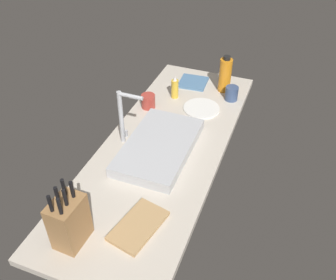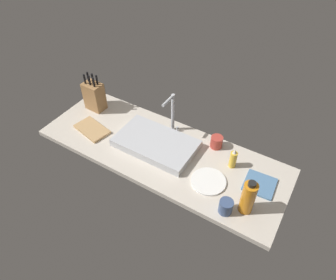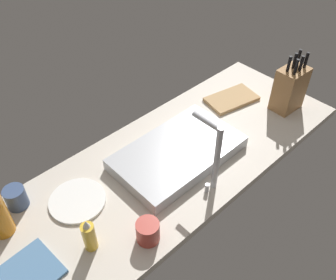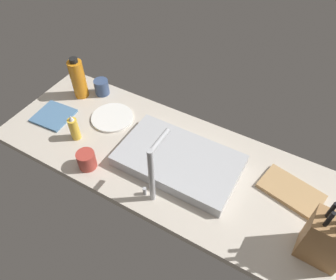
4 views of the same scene
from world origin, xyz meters
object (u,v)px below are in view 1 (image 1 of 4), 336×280
object	(u,v)px
cutting_board	(138,226)
dish_towel	(193,82)
faucet	(123,114)
dinner_plate	(201,108)
sink_basin	(159,146)
knife_block	(69,221)
soap_bottle	(175,88)
ceramic_cup	(232,93)
water_bottle	(225,75)
coffee_mug	(148,101)

from	to	relation	value
cutting_board	dish_towel	bearing A→B (deg)	7.13
faucet	dinner_plate	world-z (taller)	faucet
faucet	dish_towel	xyz separation A→B (cm)	(69.65, -14.66, -16.78)
dinner_plate	dish_towel	bearing A→B (deg)	27.12
sink_basin	dinner_plate	bearing A→B (deg)	-11.89
knife_block	soap_bottle	size ratio (longest dim) A/B	2.01
dinner_plate	ceramic_cup	world-z (taller)	ceramic_cup
dish_towel	ceramic_cup	xyz separation A→B (cm)	(-10.28, -27.52, 3.65)
faucet	ceramic_cup	bearing A→B (deg)	-35.40
ceramic_cup	soap_bottle	bearing A→B (deg)	106.58
knife_block	dish_towel	xyz separation A→B (cm)	(132.84, -6.75, -10.57)
water_bottle	dish_towel	distance (cm)	23.14
sink_basin	coffee_mug	xyz separation A→B (cm)	(34.54, 20.81, 1.41)
soap_bottle	water_bottle	size ratio (longest dim) A/B	0.62
dish_towel	cutting_board	bearing A→B (deg)	-172.87
ceramic_cup	faucet	bearing A→B (deg)	144.60
sink_basin	cutting_board	size ratio (longest dim) A/B	2.13
cutting_board	coffee_mug	xyz separation A→B (cm)	(82.19, 30.94, 3.22)
water_bottle	cutting_board	bearing A→B (deg)	177.13
knife_block	dinner_plate	bearing A→B (deg)	-8.64
faucet	coffee_mug	world-z (taller)	faucet
cutting_board	dinner_plate	xyz separation A→B (cm)	(91.19, 0.96, -0.30)
knife_block	cutting_board	distance (cm)	28.00
dish_towel	coffee_mug	world-z (taller)	coffee_mug
cutting_board	coffee_mug	size ratio (longest dim) A/B	3.04
dinner_plate	ceramic_cup	xyz separation A→B (cm)	(16.71, -13.70, 3.65)
cutting_board	ceramic_cup	bearing A→B (deg)	-6.73
knife_block	ceramic_cup	size ratio (longest dim) A/B	3.41
dish_towel	water_bottle	bearing A→B (deg)	-93.96
knife_block	water_bottle	size ratio (longest dim) A/B	1.24
soap_bottle	coffee_mug	xyz separation A→B (cm)	(-15.91, 10.73, -2.16)
coffee_mug	ceramic_cup	xyz separation A→B (cm)	(25.72, -43.68, 0.13)
sink_basin	ceramic_cup	bearing A→B (deg)	-20.78
faucet	dinner_plate	distance (cm)	53.97
soap_bottle	dish_towel	distance (cm)	21.57
water_bottle	coffee_mug	size ratio (longest dim) A/B	2.83
dish_towel	sink_basin	bearing A→B (deg)	-176.22
sink_basin	water_bottle	size ratio (longest dim) A/B	2.28
faucet	ceramic_cup	size ratio (longest dim) A/B	3.52
coffee_mug	ceramic_cup	bearing A→B (deg)	-59.51
coffee_mug	faucet	bearing A→B (deg)	-177.46
water_bottle	coffee_mug	distance (cm)	50.95
dinner_plate	ceramic_cup	size ratio (longest dim) A/B	2.50
faucet	soap_bottle	world-z (taller)	faucet
ceramic_cup	coffee_mug	bearing A→B (deg)	120.49
knife_block	sink_basin	bearing A→B (deg)	-8.01
faucet	soap_bottle	bearing A→B (deg)	-10.56
knife_block	ceramic_cup	bearing A→B (deg)	-13.26
cutting_board	soap_bottle	world-z (taller)	soap_bottle
dish_towel	dinner_plate	bearing A→B (deg)	-152.88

